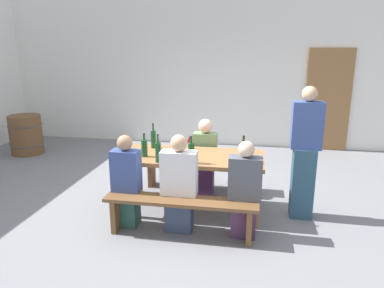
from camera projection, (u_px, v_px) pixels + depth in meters
ground_plane at (192, 208)px, 4.83m from camera, size 24.00×24.00×0.00m
back_wall at (220, 72)px, 7.78m from camera, size 14.00×0.20×3.20m
wooden_door at (328, 100)px, 7.40m from camera, size 0.90×0.06×2.10m
tasting_table at (192, 161)px, 4.66m from camera, size 1.85×0.87×0.75m
bench_near at (181, 208)px, 4.05m from camera, size 1.75×0.30×0.45m
bench_far at (200, 167)px, 5.44m from camera, size 1.75×0.30×0.45m
wine_bottle_0 at (243, 153)px, 4.30m from camera, size 0.08×0.08×0.34m
wine_bottle_1 at (158, 152)px, 4.32m from camera, size 0.07×0.07×0.35m
wine_bottle_2 at (191, 153)px, 4.29m from camera, size 0.08×0.08×0.33m
wine_bottle_3 at (153, 139)px, 4.95m from camera, size 0.07×0.07×0.35m
wine_bottle_4 at (144, 148)px, 4.56m from camera, size 0.08×0.08×0.30m
wine_glass_0 at (127, 147)px, 4.60m from camera, size 0.07×0.07×0.16m
wine_glass_1 at (189, 140)px, 4.89m from camera, size 0.07×0.07×0.19m
wine_glass_2 at (245, 147)px, 4.54m from camera, size 0.06×0.06×0.19m
seated_guest_near_0 at (127, 183)px, 4.26m from camera, size 0.33×0.24×1.13m
seated_guest_near_1 at (179, 186)px, 4.15m from camera, size 0.41×0.24×1.16m
seated_guest_near_2 at (245, 192)px, 4.02m from camera, size 0.37×0.24×1.12m
seated_guest_far_0 at (205, 158)px, 5.23m from camera, size 0.34×0.24×1.12m
standing_host at (305, 156)px, 4.42m from camera, size 0.36×0.24×1.66m
wine_barrel at (26, 134)px, 7.29m from camera, size 0.66×0.66×0.79m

